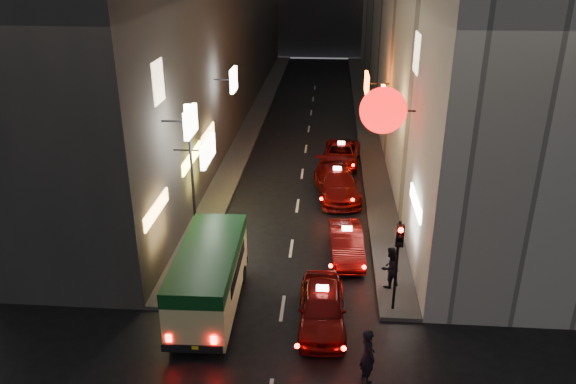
% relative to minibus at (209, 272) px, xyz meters
% --- Properties ---
extents(sidewalk_left, '(1.50, 52.00, 0.15)m').
position_rel_minibus_xyz_m(sidewalk_left, '(-1.65, 25.73, -1.49)').
color(sidewalk_left, '#43413F').
rests_on(sidewalk_left, ground).
extents(sidewalk_right, '(1.50, 52.00, 0.15)m').
position_rel_minibus_xyz_m(sidewalk_right, '(6.85, 25.73, -1.49)').
color(sidewalk_right, '#43413F').
rests_on(sidewalk_right, ground).
extents(minibus, '(2.15, 5.81, 2.48)m').
position_rel_minibus_xyz_m(minibus, '(0.00, 0.00, 0.00)').
color(minibus, '#D8D187').
rests_on(minibus, ground).
extents(taxi_near, '(2.21, 5.14, 1.79)m').
position_rel_minibus_xyz_m(taxi_near, '(4.04, -0.60, -0.76)').
color(taxi_near, '#630807').
rests_on(taxi_near, ground).
extents(taxi_second, '(2.18, 4.72, 1.64)m').
position_rel_minibus_xyz_m(taxi_second, '(4.98, 4.20, -0.83)').
color(taxi_second, '#630807').
rests_on(taxi_second, ground).
extents(taxi_third, '(2.97, 5.68, 1.89)m').
position_rel_minibus_xyz_m(taxi_third, '(4.59, 10.67, -0.70)').
color(taxi_third, '#630807').
rests_on(taxi_third, ground).
extents(taxi_far, '(2.39, 4.92, 1.69)m').
position_rel_minibus_xyz_m(taxi_far, '(4.86, 15.47, -0.81)').
color(taxi_far, '#630807').
rests_on(taxi_far, ground).
extents(pedestrian_crossing, '(0.67, 0.80, 2.06)m').
position_rel_minibus_xyz_m(pedestrian_crossing, '(5.47, -3.27, -0.54)').
color(pedestrian_crossing, black).
rests_on(pedestrian_crossing, ground).
extents(pedestrian_sidewalk, '(0.83, 0.79, 1.89)m').
position_rel_minibus_xyz_m(pedestrian_sidewalk, '(6.57, 1.79, -0.47)').
color(pedestrian_sidewalk, black).
rests_on(pedestrian_sidewalk, sidewalk_right).
extents(traffic_light, '(0.26, 0.43, 3.50)m').
position_rel_minibus_xyz_m(traffic_light, '(6.60, 0.20, 1.12)').
color(traffic_light, black).
rests_on(traffic_light, sidewalk_right).
extents(lamp_post, '(0.28, 0.28, 6.22)m').
position_rel_minibus_xyz_m(lamp_post, '(-1.60, 4.73, 2.16)').
color(lamp_post, black).
rests_on(lamp_post, sidewalk_left).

